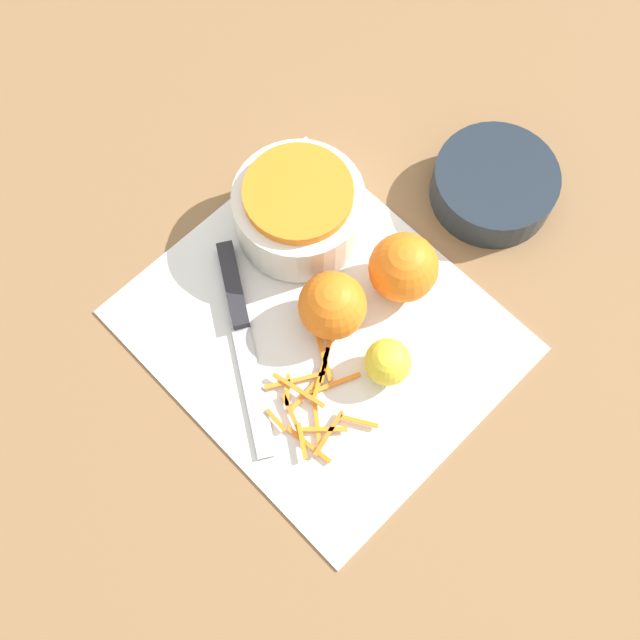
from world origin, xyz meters
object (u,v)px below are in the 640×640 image
(knife, at_px, (238,309))
(orange_right, at_px, (333,306))
(lemon, at_px, (388,362))
(bowl_dark, at_px, (494,185))
(bowl_speckled, at_px, (299,209))
(orange_left, at_px, (403,268))

(knife, height_order, orange_right, orange_right)
(orange_right, height_order, lemon, orange_right)
(bowl_dark, height_order, lemon, lemon)
(bowl_speckled, relative_size, lemon, 2.91)
(lemon, bearing_deg, orange_right, -179.94)
(orange_right, relative_size, lemon, 1.47)
(bowl_speckled, relative_size, orange_left, 1.91)
(bowl_dark, relative_size, orange_left, 1.87)
(bowl_dark, distance_m, orange_left, 0.17)
(bowl_speckled, height_order, lemon, bowl_speckled)
(bowl_speckled, xyz_separation_m, bowl_dark, (0.14, 0.21, -0.02))
(bowl_dark, bearing_deg, bowl_speckled, -123.62)
(bowl_speckled, xyz_separation_m, knife, (0.03, -0.13, -0.04))
(bowl_speckled, distance_m, orange_left, 0.15)
(bowl_speckled, distance_m, lemon, 0.21)
(bowl_dark, height_order, orange_left, orange_left)
(bowl_dark, height_order, knife, bowl_dark)
(orange_left, distance_m, orange_right, 0.10)
(knife, bearing_deg, lemon, 53.99)
(orange_left, bearing_deg, knife, -123.65)
(bowl_speckled, distance_m, orange_right, 0.13)
(bowl_dark, xyz_separation_m, orange_left, (0.00, -0.17, 0.02))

